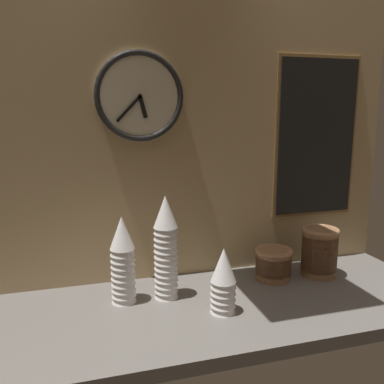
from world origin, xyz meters
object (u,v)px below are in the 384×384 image
(bowl_stack_right, at_px, (273,263))
(menu_board, at_px, (316,138))
(wall_clock, at_px, (140,96))
(cup_stack_center_right, at_px, (223,281))
(cup_stack_center_left, at_px, (123,260))
(cup_stack_center, at_px, (166,247))
(bowl_stack_far_right, at_px, (319,251))

(bowl_stack_right, relative_size, menu_board, 0.22)
(menu_board, bearing_deg, wall_clock, -179.25)
(cup_stack_center_right, height_order, bowl_stack_right, cup_stack_center_right)
(bowl_stack_right, bearing_deg, menu_board, 29.05)
(cup_stack_center_left, relative_size, bowl_stack_right, 2.10)
(wall_clock, bearing_deg, cup_stack_center, -72.52)
(cup_stack_center, height_order, bowl_stack_far_right, cup_stack_center)
(menu_board, bearing_deg, bowl_stack_far_right, -109.27)
(cup_stack_center_right, relative_size, bowl_stack_right, 1.51)
(cup_stack_center, distance_m, bowl_stack_far_right, 0.58)
(cup_stack_center_left, xyz_separation_m, cup_stack_center_right, (0.28, -0.15, -0.04))
(cup_stack_center_right, bearing_deg, bowl_stack_far_right, 20.86)
(cup_stack_center_left, height_order, bowl_stack_far_right, cup_stack_center_left)
(bowl_stack_right, distance_m, menu_board, 0.51)
(cup_stack_center, bearing_deg, bowl_stack_far_right, 2.01)
(cup_stack_center, xyz_separation_m, bowl_stack_right, (0.40, 0.04, -0.11))
(cup_stack_center_right, xyz_separation_m, bowl_stack_right, (0.26, 0.18, -0.04))
(cup_stack_center_left, xyz_separation_m, bowl_stack_right, (0.54, 0.03, -0.08))
(cup_stack_center_right, relative_size, menu_board, 0.33)
(bowl_stack_far_right, bearing_deg, wall_clock, 168.11)
(cup_stack_center, bearing_deg, cup_stack_center_right, -45.98)
(cup_stack_center_right, xyz_separation_m, wall_clock, (-0.19, 0.30, 0.54))
(cup_stack_center, bearing_deg, menu_board, 14.39)
(cup_stack_center, xyz_separation_m, bowl_stack_far_right, (0.58, 0.02, -0.08))
(cup_stack_center, height_order, bowl_stack_right, cup_stack_center)
(wall_clock, bearing_deg, cup_stack_center_right, -57.62)
(bowl_stack_far_right, bearing_deg, cup_stack_center, -177.99)
(cup_stack_center_right, xyz_separation_m, menu_board, (0.49, 0.31, 0.39))
(bowl_stack_far_right, height_order, wall_clock, wall_clock)
(bowl_stack_far_right, relative_size, bowl_stack_right, 1.34)
(cup_stack_center_right, height_order, bowl_stack_far_right, cup_stack_center_right)
(bowl_stack_right, bearing_deg, bowl_stack_far_right, -5.03)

